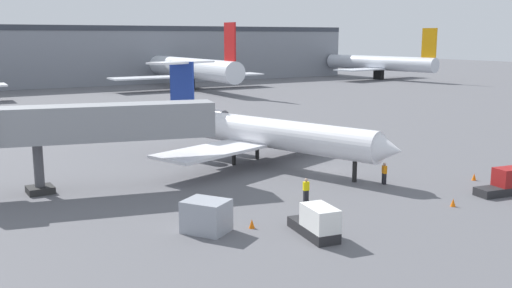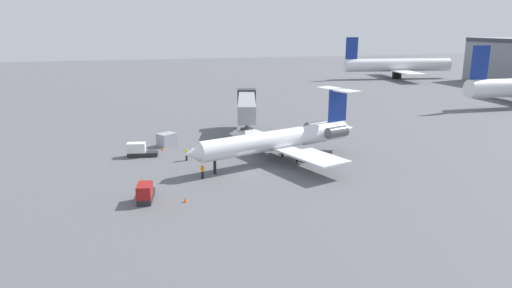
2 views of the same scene
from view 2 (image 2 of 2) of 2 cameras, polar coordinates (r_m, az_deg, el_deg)
ground_plane at (r=56.89m, az=-0.93°, el=-3.43°), size 400.00×400.00×0.10m
regional_jet at (r=60.74m, az=3.38°, el=0.70°), size 20.91×26.04×8.79m
jet_bridge at (r=74.89m, az=-1.14°, el=4.78°), size 17.99×7.16×6.58m
ground_crew_marshaller at (r=54.34m, az=-6.57°, el=-3.38°), size 0.36×0.46×1.69m
ground_crew_loader at (r=61.91m, az=-8.52°, el=-1.24°), size 0.45×0.34×1.69m
baggage_tug_lead at (r=65.06m, az=-14.11°, el=-0.77°), size 2.04×4.18×1.90m
baggage_tug_trailing at (r=48.60m, az=-13.40°, el=-5.87°), size 4.18×2.04×1.90m
cargo_container_uld at (r=69.93m, az=-10.85°, el=0.54°), size 3.01×3.16×1.88m
traffic_cone_near at (r=67.56m, az=-11.37°, el=-0.56°), size 0.36×0.36×0.55m
traffic_cone_mid at (r=54.25m, az=-13.71°, el=-4.38°), size 0.36×0.36×0.55m
traffic_cone_far at (r=47.72m, az=-8.64°, el=-6.74°), size 0.36×0.36×0.55m
parked_airliner_west_end at (r=164.14m, az=16.88°, el=9.20°), size 30.93×36.42×13.61m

